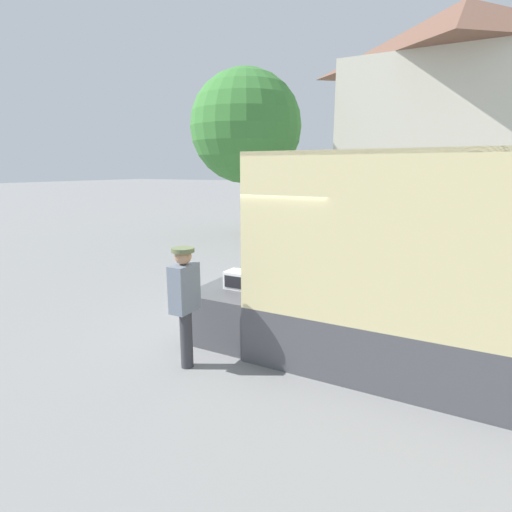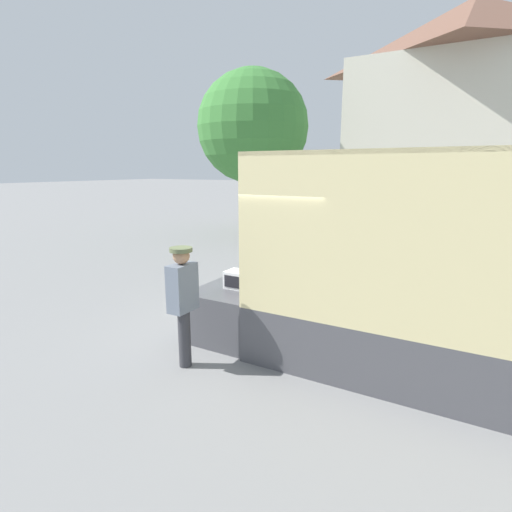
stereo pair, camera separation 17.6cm
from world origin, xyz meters
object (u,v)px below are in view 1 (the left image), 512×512
(portable_generator, at_px, (263,265))
(worker_person, at_px, (185,295))
(street_tree, at_px, (246,127))
(microwave, at_px, (241,280))

(portable_generator, distance_m, worker_person, 2.25)
(portable_generator, distance_m, street_tree, 10.57)
(microwave, relative_size, portable_generator, 0.84)
(microwave, height_order, worker_person, worker_person)
(worker_person, bearing_deg, portable_generator, 87.48)
(microwave, relative_size, street_tree, 0.08)
(worker_person, bearing_deg, street_tree, 115.24)
(worker_person, height_order, street_tree, street_tree)
(microwave, height_order, portable_generator, portable_generator)
(microwave, relative_size, worker_person, 0.30)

